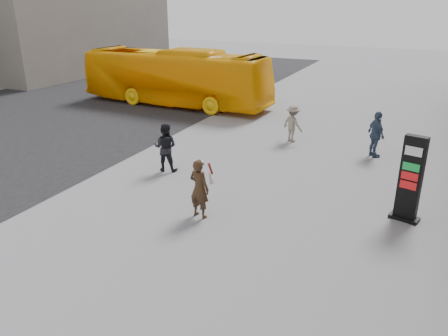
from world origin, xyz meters
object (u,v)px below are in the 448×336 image
at_px(info_pylon, 410,179).
at_px(pedestrian_b, 293,124).
at_px(bus, 175,77).
at_px(pedestrian_a, 165,147).
at_px(pedestrian_c, 376,134).
at_px(woman, 200,188).

bearing_deg(info_pylon, pedestrian_b, 145.70).
bearing_deg(bus, info_pylon, -123.99).
bearing_deg(pedestrian_a, info_pylon, 163.02).
bearing_deg(pedestrian_c, bus, 32.79).
distance_m(pedestrian_a, pedestrian_c, 8.01).
distance_m(woman, pedestrian_a, 3.82).
distance_m(woman, bus, 14.20).
bearing_deg(woman, pedestrian_b, -81.69).
bearing_deg(pedestrian_c, info_pylon, 160.32).
xyz_separation_m(bus, pedestrian_c, (11.59, -4.57, -0.68)).
distance_m(info_pylon, bus, 16.21).
distance_m(woman, pedestrian_c, 8.20).
bearing_deg(pedestrian_a, bus, -75.11).
xyz_separation_m(info_pylon, pedestrian_a, (-7.99, 0.43, -0.35)).
distance_m(bus, pedestrian_b, 9.12).
height_order(woman, pedestrian_a, pedestrian_a).
distance_m(info_pylon, pedestrian_b, 7.45).
bearing_deg(pedestrian_b, bus, 2.02).
relative_size(woman, pedestrian_a, 0.99).
height_order(pedestrian_b, pedestrian_c, pedestrian_c).
relative_size(woman, pedestrian_c, 0.96).
bearing_deg(bus, pedestrian_c, -109.08).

